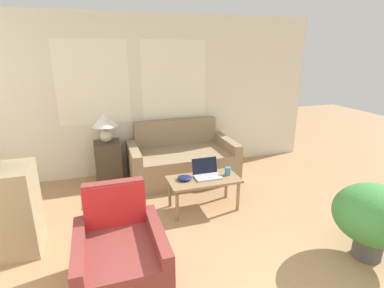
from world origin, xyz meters
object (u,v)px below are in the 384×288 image
object	(u,v)px
cup_navy	(228,171)
potted_plant	(374,216)
coffee_table	(204,182)
snack_bowl	(185,178)
armchair	(121,258)
table_lamp	(105,123)
couch	(182,160)
laptop	(207,173)

from	to	relation	value
cup_navy	potted_plant	world-z (taller)	potted_plant
coffee_table	snack_bowl	world-z (taller)	snack_bowl
cup_navy	coffee_table	bearing A→B (deg)	-178.60
armchair	cup_navy	bearing A→B (deg)	34.37
armchair	table_lamp	distance (m)	2.44
armchair	coffee_table	distance (m)	1.57
cup_navy	potted_plant	bearing A→B (deg)	-57.60
table_lamp	coffee_table	size ratio (longest dim) A/B	0.48
coffee_table	potted_plant	size ratio (longest dim) A/B	1.18
cup_navy	armchair	bearing A→B (deg)	-145.63
table_lamp	cup_navy	bearing A→B (deg)	-41.07
couch	cup_navy	size ratio (longest dim) A/B	15.82
cup_navy	couch	bearing A→B (deg)	106.20
couch	table_lamp	distance (m)	1.37
snack_bowl	potted_plant	xyz separation A→B (m)	(1.52, -1.49, 0.02)
table_lamp	coffee_table	bearing A→B (deg)	-48.79
armchair	table_lamp	bearing A→B (deg)	89.32
laptop	snack_bowl	size ratio (longest dim) A/B	1.85
table_lamp	cup_navy	xyz separation A→B (m)	(1.49, -1.30, -0.47)
armchair	potted_plant	distance (m)	2.49
couch	laptop	size ratio (longest dim) A/B	4.93
couch	table_lamp	world-z (taller)	table_lamp
laptop	couch	bearing A→B (deg)	92.05
couch	cup_navy	xyz separation A→B (m)	(0.33, -1.12, 0.22)
laptop	snack_bowl	world-z (taller)	laptop
couch	snack_bowl	distance (m)	1.14
cup_navy	snack_bowl	distance (m)	0.60
potted_plant	table_lamp	bearing A→B (deg)	131.24
coffee_table	laptop	xyz separation A→B (m)	(0.06, 0.05, 0.11)
snack_bowl	potted_plant	bearing A→B (deg)	-44.40
couch	laptop	xyz separation A→B (m)	(0.04, -1.08, 0.21)
cup_navy	table_lamp	bearing A→B (deg)	138.93
armchair	snack_bowl	xyz separation A→B (m)	(0.93, 1.07, 0.20)
snack_bowl	laptop	bearing A→B (deg)	2.37
armchair	potted_plant	world-z (taller)	armchair
couch	cup_navy	distance (m)	1.18
couch	cup_navy	world-z (taller)	couch
couch	potted_plant	size ratio (longest dim) A/B	2.16
laptop	cup_navy	bearing A→B (deg)	-8.65
table_lamp	snack_bowl	xyz separation A→B (m)	(0.90, -1.27, -0.50)
armchair	snack_bowl	world-z (taller)	armchair
laptop	snack_bowl	xyz separation A→B (m)	(-0.31, -0.01, -0.03)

